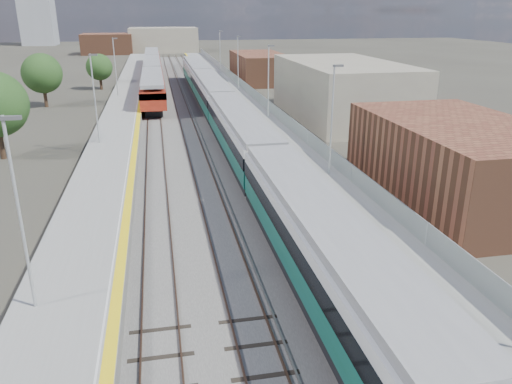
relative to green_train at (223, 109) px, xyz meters
name	(u,v)px	position (x,y,z in m)	size (l,w,h in m)	color
ground	(201,114)	(-1.50, 9.75, -2.41)	(320.00, 320.00, 0.00)	#47443A
ballast_bed	(181,111)	(-3.75, 12.25, -2.38)	(10.50, 155.00, 0.06)	#565451
tracks	(185,108)	(-3.15, 13.92, -2.30)	(8.96, 160.00, 0.17)	#4C3323
platform_right	(240,105)	(3.78, 12.24, -1.87)	(4.70, 155.00, 8.52)	slate
platform_left	(124,109)	(-10.55, 12.24, -1.89)	(4.30, 155.00, 8.52)	slate
buildings	(102,15)	(-19.62, 98.35, 8.30)	(72.00, 185.50, 40.00)	brown
green_train	(223,109)	(0.00, 0.00, 0.00)	(3.10, 86.29, 3.42)	black
red_train	(152,70)	(-7.00, 37.94, -0.11)	(3.07, 62.25, 3.88)	black
tree_b	(42,73)	(-20.74, 18.68, 1.88)	(5.02, 5.02, 6.81)	#382619
tree_c	(99,67)	(-15.13, 33.16, 1.06)	(4.07, 4.07, 5.52)	#382619
tree_d	(344,70)	(20.12, 19.20, 1.32)	(4.38, 4.38, 5.93)	#382619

